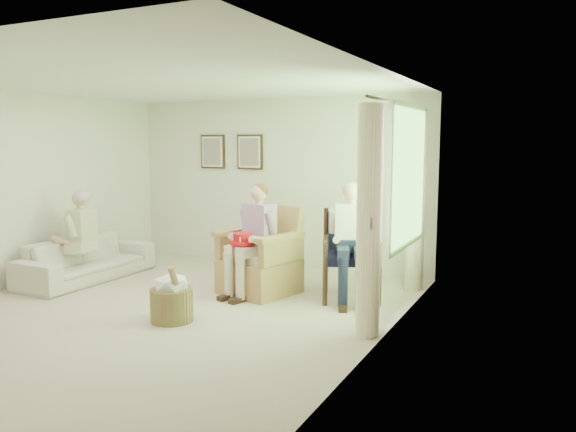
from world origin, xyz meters
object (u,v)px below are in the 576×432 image
at_px(wood_armchair, 354,251).
at_px(hatbox, 172,297).
at_px(sofa, 87,259).
at_px(wicker_armchair, 261,265).
at_px(person_wicker, 255,231).
at_px(person_sofa, 77,232).
at_px(red_hat, 243,240).
at_px(person_dark, 349,233).

relative_size(wood_armchair, hatbox, 1.57).
bearing_deg(wood_armchair, sofa, 170.31).
height_order(wicker_armchair, person_wicker, person_wicker).
height_order(person_sofa, hatbox, person_sofa).
bearing_deg(red_hat, person_dark, 20.21).
bearing_deg(person_sofa, person_wicker, 87.51).
bearing_deg(hatbox, red_hat, 78.65).
bearing_deg(person_wicker, person_dark, 27.67).
bearing_deg(person_wicker, wicker_armchair, 105.09).
bearing_deg(sofa, wood_armchair, -78.17).
xyz_separation_m(wood_armchair, person_dark, (-0.00, -0.18, 0.26)).
bearing_deg(sofa, red_hat, -86.63).
xyz_separation_m(wicker_armchair, hatbox, (-0.29, -1.47, -0.09)).
xyz_separation_m(person_wicker, person_sofa, (-2.54, -0.49, -0.11)).
bearing_deg(person_sofa, wicker_armchair, 90.67).
bearing_deg(hatbox, person_sofa, 159.66).
bearing_deg(wood_armchair, red_hat, -174.43).
bearing_deg(person_wicker, wood_armchair, 35.63).
xyz_separation_m(person_dark, red_hat, (-1.23, -0.45, -0.11)).
bearing_deg(person_wicker, red_hat, -94.19).
bearing_deg(wicker_armchair, person_wicker, -74.91).
xyz_separation_m(sofa, person_sofa, (-0.00, -0.15, 0.42)).
height_order(wood_armchair, person_sofa, person_sofa).
height_order(sofa, hatbox, hatbox).
relative_size(person_sofa, red_hat, 4.00).
relative_size(sofa, red_hat, 6.40).
relative_size(sofa, person_wicker, 1.44).
bearing_deg(wicker_armchair, wood_armchair, 29.04).
bearing_deg(wood_armchair, person_sofa, 172.57).
xyz_separation_m(sofa, person_wicker, (2.54, 0.34, 0.53)).
distance_m(person_wicker, person_dark, 1.19).
bearing_deg(wicker_armchair, person_dark, 20.61).
xyz_separation_m(wood_armchair, person_wicker, (-1.16, -0.44, 0.23)).
relative_size(person_sofa, hatbox, 1.84).
height_order(wood_armchair, person_dark, person_dark).
distance_m(wicker_armchair, sofa, 2.58).
bearing_deg(sofa, wicker_armchair, -79.15).
bearing_deg(person_wicker, hatbox, -87.45).
bearing_deg(person_sofa, hatbox, 56.18).
xyz_separation_m(wicker_armchair, wood_armchair, (1.16, 0.29, 0.23)).
bearing_deg(person_dark, person_wicker, 171.05).
bearing_deg(person_dark, red_hat, 178.69).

